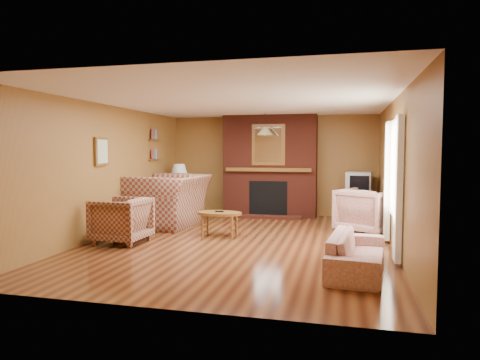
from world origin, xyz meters
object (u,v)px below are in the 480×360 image
(plaid_armchair, at_px, (121,220))
(tv_stand, at_px, (358,207))
(side_table, at_px, (180,204))
(table_lamp, at_px, (179,176))
(plaid_loveseat, at_px, (168,200))
(floral_sofa, at_px, (357,253))
(fireplace, at_px, (270,167))
(coffee_table, at_px, (219,215))
(crt_tv, at_px, (359,183))
(floral_armchair, at_px, (366,211))

(plaid_armchair, distance_m, tv_stand, 5.23)
(side_table, xyz_separation_m, table_lamp, (0.00, 0.00, 0.66))
(plaid_loveseat, xyz_separation_m, table_lamp, (-0.25, 1.28, 0.42))
(floral_sofa, relative_size, table_lamp, 2.52)
(fireplace, xyz_separation_m, plaid_loveseat, (-1.85, -1.82, -0.65))
(side_table, relative_size, table_lamp, 0.87)
(side_table, bearing_deg, coffee_table, -52.43)
(crt_tv, bearing_deg, plaid_armchair, -139.90)
(floral_armchair, relative_size, table_lamp, 1.41)
(floral_armchair, distance_m, tv_stand, 1.56)
(floral_armchair, bearing_deg, crt_tv, -57.99)
(plaid_armchair, xyz_separation_m, tv_stand, (4.00, 3.37, -0.09))
(plaid_armchair, relative_size, side_table, 1.46)
(crt_tv, bearing_deg, floral_armchair, -86.85)
(plaid_loveseat, xyz_separation_m, floral_sofa, (3.75, -2.58, -0.28))
(floral_sofa, height_order, floral_armchair, floral_armchair)
(coffee_table, bearing_deg, fireplace, 79.60)
(coffee_table, bearing_deg, floral_sofa, -36.44)
(fireplace, xyz_separation_m, crt_tv, (2.05, -0.19, -0.34))
(plaid_loveseat, distance_m, crt_tv, 4.24)
(plaid_armchair, xyz_separation_m, floral_sofa, (3.85, -0.84, -0.14))
(floral_sofa, bearing_deg, plaid_armchair, 83.67)
(floral_sofa, distance_m, crt_tv, 4.25)
(coffee_table, bearing_deg, plaid_loveseat, 149.14)
(floral_armchair, height_order, tv_stand, floral_armchair)
(plaid_loveseat, bearing_deg, crt_tv, 114.90)
(tv_stand, distance_m, crt_tv, 0.55)
(coffee_table, height_order, table_lamp, table_lamp)
(fireplace, bearing_deg, coffee_table, -100.40)
(plaid_loveseat, bearing_deg, table_lamp, -166.77)
(floral_sofa, xyz_separation_m, crt_tv, (0.15, 4.21, 0.60))
(tv_stand, height_order, crt_tv, crt_tv)
(floral_armchair, distance_m, coffee_table, 2.77)
(floral_sofa, distance_m, floral_armchair, 2.67)
(floral_armchair, xyz_separation_m, coffee_table, (-2.62, -0.89, -0.04))
(coffee_table, height_order, tv_stand, tv_stand)
(fireplace, xyz_separation_m, floral_sofa, (1.90, -4.40, -0.94))
(plaid_loveseat, xyz_separation_m, tv_stand, (3.90, 1.63, -0.23))
(tv_stand, xyz_separation_m, crt_tv, (0.00, -0.01, 0.55))
(plaid_loveseat, distance_m, floral_sofa, 4.56)
(coffee_table, bearing_deg, plaid_armchair, -147.82)
(fireplace, distance_m, tv_stand, 2.24)
(coffee_table, xyz_separation_m, crt_tv, (2.53, 2.45, 0.46))
(plaid_armchair, height_order, crt_tv, crt_tv)
(crt_tv, bearing_deg, coffee_table, -136.01)
(floral_sofa, bearing_deg, plaid_loveseat, 61.45)
(floral_armchair, relative_size, tv_stand, 1.57)
(coffee_table, relative_size, tv_stand, 1.39)
(plaid_loveseat, xyz_separation_m, floral_armchair, (3.99, 0.08, -0.10))
(side_table, relative_size, crt_tv, 0.97)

